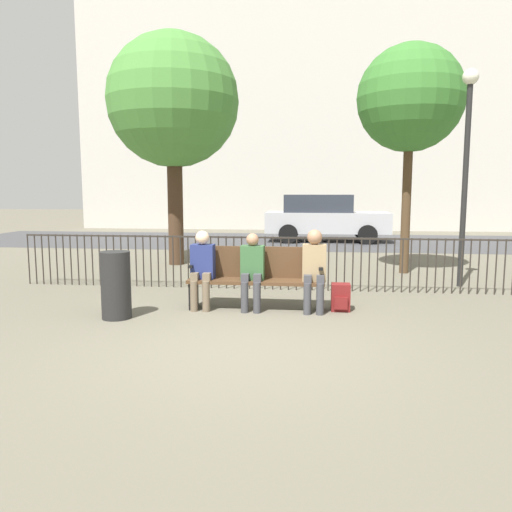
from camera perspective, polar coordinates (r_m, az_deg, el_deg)
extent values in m
plane|color=#605B4C|center=(5.75, -2.15, -10.28)|extent=(80.00, 80.00, 0.00)
cube|color=#4C331E|center=(7.37, 0.00, -2.89)|extent=(2.01, 0.45, 0.05)
cube|color=#4C331E|center=(7.52, 0.17, -0.68)|extent=(2.01, 0.05, 0.47)
cube|color=black|center=(7.58, -7.14, -4.39)|extent=(0.06, 0.38, 0.40)
cube|color=black|center=(7.37, 7.35, -4.74)|extent=(0.06, 0.38, 0.40)
cube|color=black|center=(7.51, -7.20, -1.02)|extent=(0.06, 0.38, 0.04)
cube|color=black|center=(7.29, 7.41, -1.28)|extent=(0.06, 0.38, 0.04)
cylinder|color=brown|center=(7.35, -7.10, -4.56)|extent=(0.11, 0.11, 0.45)
cylinder|color=brown|center=(7.31, -5.73, -4.61)|extent=(0.11, 0.11, 0.45)
cube|color=brown|center=(7.40, -6.95, -2.32)|extent=(0.11, 0.20, 0.12)
cube|color=brown|center=(7.36, -5.59, -2.35)|extent=(0.11, 0.20, 0.12)
cube|color=navy|center=(7.46, -6.09, -0.62)|extent=(0.34, 0.22, 0.51)
sphere|color=beige|center=(7.40, -6.16, 2.10)|extent=(0.20, 0.20, 0.20)
cylinder|color=#3D3D42|center=(7.21, -1.31, -4.74)|extent=(0.11, 0.11, 0.45)
cylinder|color=#3D3D42|center=(7.19, 0.11, -4.78)|extent=(0.11, 0.11, 0.45)
cube|color=#3D3D42|center=(7.26, -1.21, -2.45)|extent=(0.11, 0.20, 0.12)
cube|color=#3D3D42|center=(7.24, 0.20, -2.48)|extent=(0.11, 0.20, 0.12)
cube|color=#335B33|center=(7.34, -0.39, -0.76)|extent=(0.34, 0.22, 0.50)
sphere|color=#A37556|center=(7.27, -0.41, 1.89)|extent=(0.18, 0.18, 0.18)
cylinder|color=#3D3D42|center=(7.15, 5.89, -4.90)|extent=(0.11, 0.11, 0.45)
cylinder|color=#3D3D42|center=(7.15, 7.34, -4.92)|extent=(0.11, 0.11, 0.45)
cube|color=#3D3D42|center=(7.19, 5.93, -2.59)|extent=(0.11, 0.20, 0.12)
cube|color=#3D3D42|center=(7.19, 7.37, -2.61)|extent=(0.11, 0.20, 0.12)
cube|color=#997F59|center=(7.28, 6.68, -0.75)|extent=(0.34, 0.22, 0.53)
sphere|color=#A37556|center=(7.21, 6.72, 2.17)|extent=(0.22, 0.22, 0.22)
cube|color=maroon|center=(7.45, 9.64, -4.66)|extent=(0.27, 0.23, 0.40)
cube|color=maroon|center=(7.33, 9.68, -5.34)|extent=(0.19, 0.04, 0.18)
cylinder|color=#2D2823|center=(10.32, -24.55, -0.31)|extent=(0.02, 0.02, 0.95)
cylinder|color=#2D2823|center=(10.25, -23.88, -0.33)|extent=(0.02, 0.02, 0.95)
cylinder|color=#2D2823|center=(10.18, -23.21, -0.34)|extent=(0.02, 0.02, 0.95)
cylinder|color=#2D2823|center=(10.11, -22.52, -0.36)|extent=(0.02, 0.02, 0.95)
cylinder|color=#2D2823|center=(10.04, -21.82, -0.37)|extent=(0.02, 0.02, 0.95)
cylinder|color=#2D2823|center=(9.98, -21.12, -0.38)|extent=(0.02, 0.02, 0.95)
cylinder|color=#2D2823|center=(9.91, -20.40, -0.40)|extent=(0.02, 0.02, 0.95)
cylinder|color=#2D2823|center=(9.85, -19.67, -0.41)|extent=(0.02, 0.02, 0.95)
cylinder|color=#2D2823|center=(9.79, -18.94, -0.43)|extent=(0.02, 0.02, 0.95)
cylinder|color=#2D2823|center=(9.73, -18.20, -0.45)|extent=(0.02, 0.02, 0.95)
cylinder|color=#2D2823|center=(9.67, -17.44, -0.46)|extent=(0.02, 0.02, 0.95)
cylinder|color=#2D2823|center=(9.61, -16.68, -0.48)|extent=(0.02, 0.02, 0.95)
cylinder|color=#2D2823|center=(9.56, -15.91, -0.49)|extent=(0.02, 0.02, 0.95)
cylinder|color=#2D2823|center=(9.50, -15.13, -0.51)|extent=(0.02, 0.02, 0.95)
cylinder|color=#2D2823|center=(9.45, -14.35, -0.52)|extent=(0.02, 0.02, 0.95)
cylinder|color=#2D2823|center=(9.40, -13.55, -0.54)|extent=(0.02, 0.02, 0.95)
cylinder|color=#2D2823|center=(9.36, -12.75, -0.55)|extent=(0.02, 0.02, 0.95)
cylinder|color=#2D2823|center=(9.31, -11.93, -0.57)|extent=(0.02, 0.02, 0.95)
cylinder|color=#2D2823|center=(9.27, -11.11, -0.59)|extent=(0.02, 0.02, 0.95)
cylinder|color=#2D2823|center=(9.23, -10.29, -0.60)|extent=(0.02, 0.02, 0.95)
cylinder|color=#2D2823|center=(9.19, -9.45, -0.62)|extent=(0.02, 0.02, 0.95)
cylinder|color=#2D2823|center=(9.15, -8.61, -0.63)|extent=(0.02, 0.02, 0.95)
cylinder|color=#2D2823|center=(9.11, -7.76, -0.65)|extent=(0.02, 0.02, 0.95)
cylinder|color=#2D2823|center=(9.08, -6.90, -0.67)|extent=(0.02, 0.02, 0.95)
cylinder|color=#2D2823|center=(9.05, -6.04, -0.68)|extent=(0.02, 0.02, 0.95)
cylinder|color=#2D2823|center=(9.02, -5.17, -0.70)|extent=(0.02, 0.02, 0.95)
cylinder|color=#2D2823|center=(8.99, -4.30, -0.71)|extent=(0.02, 0.02, 0.95)
cylinder|color=#2D2823|center=(8.96, -3.42, -0.73)|extent=(0.02, 0.02, 0.95)
cylinder|color=#2D2823|center=(8.94, -2.54, -0.75)|extent=(0.02, 0.02, 0.95)
cylinder|color=#2D2823|center=(8.92, -1.65, -0.76)|extent=(0.02, 0.02, 0.95)
cylinder|color=#2D2823|center=(8.90, -0.76, -0.78)|extent=(0.02, 0.02, 0.95)
cylinder|color=#2D2823|center=(8.88, 0.14, -0.79)|extent=(0.02, 0.02, 0.95)
cylinder|color=#2D2823|center=(8.87, 1.03, -0.81)|extent=(0.02, 0.02, 0.95)
cylinder|color=#2D2823|center=(8.85, 1.94, -0.82)|extent=(0.02, 0.02, 0.95)
cylinder|color=#2D2823|center=(8.84, 2.84, -0.84)|extent=(0.02, 0.02, 0.95)
cylinder|color=#2D2823|center=(8.84, 3.75, -0.85)|extent=(0.02, 0.02, 0.95)
cylinder|color=#2D2823|center=(8.83, 4.65, -0.87)|extent=(0.02, 0.02, 0.95)
cylinder|color=#2D2823|center=(8.83, 5.56, -0.88)|extent=(0.02, 0.02, 0.95)
cylinder|color=#2D2823|center=(8.82, 6.47, -0.89)|extent=(0.02, 0.02, 0.95)
cylinder|color=#2D2823|center=(8.82, 7.38, -0.91)|extent=(0.02, 0.02, 0.95)
cylinder|color=#2D2823|center=(8.83, 8.29, -0.92)|extent=(0.02, 0.02, 0.95)
cylinder|color=#2D2823|center=(8.83, 9.20, -0.94)|extent=(0.02, 0.02, 0.95)
cylinder|color=#2D2823|center=(8.84, 10.10, -0.95)|extent=(0.02, 0.02, 0.95)
cylinder|color=#2D2823|center=(8.85, 11.01, -0.96)|extent=(0.02, 0.02, 0.95)
cylinder|color=#2D2823|center=(8.86, 11.91, -0.97)|extent=(0.02, 0.02, 0.95)
cylinder|color=#2D2823|center=(8.87, 12.81, -0.99)|extent=(0.02, 0.02, 0.95)
cylinder|color=#2D2823|center=(8.89, 13.71, -1.00)|extent=(0.02, 0.02, 0.95)
cylinder|color=#2D2823|center=(8.91, 14.60, -1.01)|extent=(0.02, 0.02, 0.95)
cylinder|color=#2D2823|center=(8.93, 15.49, -1.02)|extent=(0.02, 0.02, 0.95)
cylinder|color=#2D2823|center=(8.95, 16.38, -1.03)|extent=(0.02, 0.02, 0.95)
cylinder|color=#2D2823|center=(8.98, 17.26, -1.04)|extent=(0.02, 0.02, 0.95)
cylinder|color=#2D2823|center=(9.00, 18.13, -1.05)|extent=(0.02, 0.02, 0.95)
cylinder|color=#2D2823|center=(9.03, 19.01, -1.06)|extent=(0.02, 0.02, 0.95)
cylinder|color=#2D2823|center=(9.06, 19.87, -1.07)|extent=(0.02, 0.02, 0.95)
cylinder|color=#2D2823|center=(9.09, 20.73, -1.08)|extent=(0.02, 0.02, 0.95)
cylinder|color=#2D2823|center=(9.13, 21.58, -1.09)|extent=(0.02, 0.02, 0.95)
cylinder|color=#2D2823|center=(9.17, 22.43, -1.10)|extent=(0.02, 0.02, 0.95)
cylinder|color=#2D2823|center=(9.21, 23.27, -1.11)|extent=(0.02, 0.02, 0.95)
cylinder|color=#2D2823|center=(9.25, 24.10, -1.12)|extent=(0.02, 0.02, 0.95)
cylinder|color=#2D2823|center=(9.29, 24.92, -1.13)|extent=(0.02, 0.02, 0.95)
cylinder|color=#2D2823|center=(9.33, 25.74, -1.13)|extent=(0.02, 0.02, 0.95)
cylinder|color=#2D2823|center=(9.38, 26.55, -1.14)|extent=(0.02, 0.02, 0.95)
cube|color=#2D2823|center=(8.81, 1.17, 2.12)|extent=(9.00, 0.03, 0.03)
cylinder|color=#4C3823|center=(11.05, 16.80, 5.95)|extent=(0.19, 0.19, 3.04)
sphere|color=#38752D|center=(11.20, 17.23, 16.85)|extent=(2.19, 2.19, 2.19)
cylinder|color=#422D1E|center=(12.01, -9.20, 6.12)|extent=(0.36, 0.36, 2.98)
sphere|color=#478438|center=(12.18, -9.44, 17.11)|extent=(3.04, 3.04, 3.04)
cylinder|color=black|center=(9.81, 22.75, 7.32)|extent=(0.10, 0.10, 3.65)
sphere|color=silver|center=(10.00, 23.33, 18.30)|extent=(0.28, 0.28, 0.28)
cube|color=#3D3D3F|center=(17.51, 3.94, 1.72)|extent=(24.00, 6.00, 0.01)
cube|color=#B7B7BC|center=(17.52, 8.13, 3.85)|extent=(4.20, 1.70, 0.70)
cube|color=#2D333D|center=(17.49, 7.13, 6.00)|extent=(2.31, 1.56, 0.60)
cylinder|color=black|center=(16.76, 12.63, 2.39)|extent=(0.64, 0.20, 0.64)
cylinder|color=black|center=(18.49, 12.09, 2.86)|extent=(0.64, 0.20, 0.64)
cylinder|color=black|center=(16.70, 3.70, 2.54)|extent=(0.64, 0.20, 0.64)
cylinder|color=black|center=(18.43, 3.99, 3.00)|extent=(0.64, 0.20, 0.64)
cube|color=beige|center=(26.01, 5.02, 19.65)|extent=(20.00, 6.00, 14.50)
cylinder|color=black|center=(7.12, -15.72, -3.22)|extent=(0.40, 0.40, 0.93)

